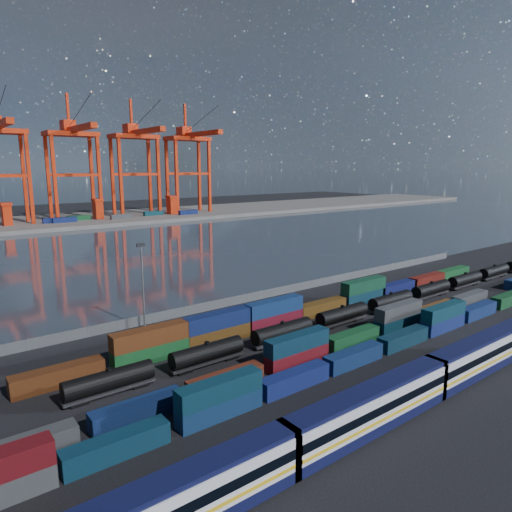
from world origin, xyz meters
TOP-DOWN VIEW (x-y plane):
  - ground at (0.00, 0.00)m, footprint 700.00×700.00m
  - harbor_water at (0.00, 105.00)m, footprint 700.00×700.00m
  - far_quay at (0.00, 210.00)m, footprint 700.00×70.00m
  - passenger_train at (-23.37, -22.76)m, footprint 78.92×3.32m
  - container_row_south at (-17.97, -9.30)m, footprint 138.79×2.35m
  - container_row_mid at (2.64, -3.85)m, footprint 141.16×2.37m
  - container_row_north at (-6.92, 11.55)m, footprint 142.19×2.58m
  - tanker_string at (17.40, 4.57)m, footprint 136.68×2.72m
  - waterfront_fence at (-0.00, 28.00)m, footprint 160.12×0.12m
  - yard_light_mast at (-30.00, 26.00)m, footprint 1.60×0.40m
  - gantry_cranes at (-7.50, 203.18)m, footprint 201.37×50.63m
  - quay_containers at (-11.00, 195.46)m, footprint 172.58×10.99m
  - straddle_carriers at (-2.50, 200.00)m, footprint 140.00×7.00m

SIDE VIEW (x-z plane):
  - ground at x=0.00m, z-range 0.00..0.00m
  - harbor_water at x=0.00m, z-range 0.01..0.01m
  - far_quay at x=0.00m, z-range 0.00..2.00m
  - waterfront_fence at x=0.00m, z-range -0.10..2.10m
  - container_row_mid at x=2.64m, z-range -0.84..4.21m
  - container_row_south at x=-17.97m, z-range -0.58..4.43m
  - tanker_string at x=17.40m, z-range 0.01..3.90m
  - container_row_north at x=-6.92m, z-range -0.59..4.91m
  - passenger_train at x=-23.37m, z-range 0.01..5.72m
  - quay_containers at x=-11.00m, z-range 2.00..4.60m
  - straddle_carriers at x=-2.50m, z-range 2.27..13.37m
  - yard_light_mast at x=-30.00m, z-range 1.00..17.60m
  - gantry_cranes at x=-7.50m, z-range 7.75..76.30m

